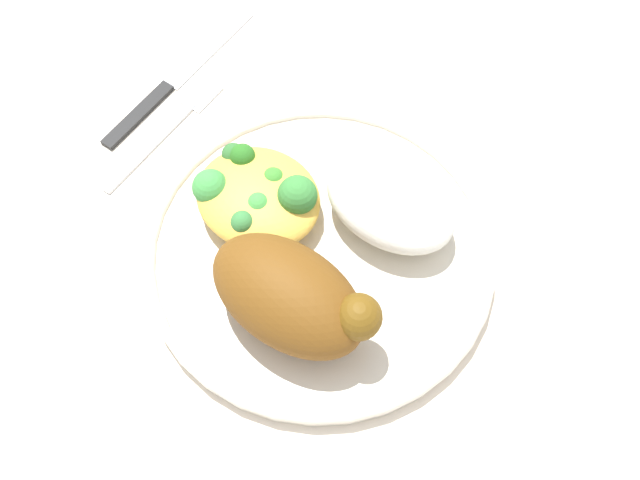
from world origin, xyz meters
name	(u,v)px	position (x,y,z in m)	size (l,w,h in m)	color
ground_plane	(320,257)	(0.00, 0.00, 0.00)	(2.00, 2.00, 0.00)	silver
plate	(320,251)	(0.00, 0.00, 0.01)	(0.26, 0.26, 0.02)	beige
roasted_chicken	(292,296)	(0.02, -0.06, 0.05)	(0.12, 0.07, 0.06)	brown
rice_pile	(390,203)	(0.03, 0.05, 0.04)	(0.10, 0.07, 0.04)	white
mac_cheese_with_broccoli	(258,194)	(-0.06, 0.00, 0.03)	(0.10, 0.09, 0.04)	gold
fork	(168,128)	(-0.18, 0.02, 0.00)	(0.02, 0.14, 0.01)	silver
knife	(168,85)	(-0.21, 0.06, 0.00)	(0.02, 0.19, 0.01)	black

